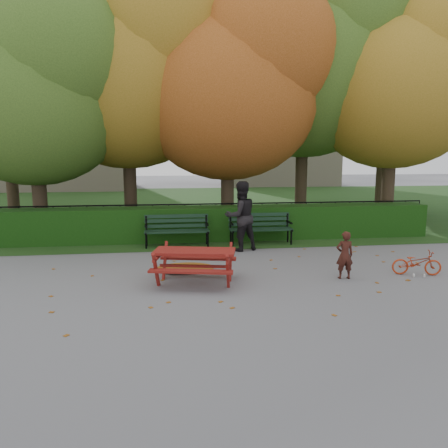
{
  "coord_description": "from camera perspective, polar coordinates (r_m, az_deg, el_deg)",
  "views": [
    {
      "loc": [
        -1.62,
        -8.47,
        2.57
      ],
      "look_at": [
        -0.29,
        1.22,
        1.0
      ],
      "focal_mm": 35.0,
      "sensor_mm": 36.0,
      "label": 1
    }
  ],
  "objects": [
    {
      "name": "leaf_pile",
      "position": [
        9.89,
        -5.11,
        -5.71
      ],
      "size": [
        1.56,
        1.32,
        0.09
      ],
      "primitive_type": "ellipsoid",
      "rotation": [
        0.0,
        0.0,
        -0.35
      ],
      "color": "brown",
      "rests_on": "ground"
    },
    {
      "name": "building_left",
      "position": [
        35.6,
        -20.54,
        16.51
      ],
      "size": [
        10.0,
        7.0,
        15.0
      ],
      "primitive_type": "cube",
      "color": "#BDAC93",
      "rests_on": "ground"
    },
    {
      "name": "tree_g",
      "position": [
        20.96,
        21.56,
        16.18
      ],
      "size": [
        6.3,
        6.0,
        8.55
      ],
      "color": "#32241B",
      "rests_on": "ground"
    },
    {
      "name": "bicycle",
      "position": [
        10.25,
        23.86,
        -4.66
      ],
      "size": [
        1.07,
        0.6,
        0.53
      ],
      "primitive_type": "imported",
      "rotation": [
        0.0,
        0.0,
        1.32
      ],
      "color": "#AC2F0F",
      "rests_on": "ground"
    },
    {
      "name": "tree_b",
      "position": [
        15.5,
        -11.34,
        19.47
      ],
      "size": [
        6.72,
        6.4,
        8.79
      ],
      "color": "#32241B",
      "rests_on": "ground"
    },
    {
      "name": "leaf_scatter",
      "position": [
        9.28,
        2.59,
        -6.93
      ],
      "size": [
        9.0,
        5.7,
        0.01
      ],
      "primitive_type": null,
      "color": "brown",
      "rests_on": "ground"
    },
    {
      "name": "picnic_table",
      "position": [
        8.74,
        -3.85,
        -4.39
      ],
      "size": [
        1.83,
        1.6,
        0.78
      ],
      "rotation": [
        0.0,
        0.0,
        -0.21
      ],
      "color": "maroon",
      "rests_on": "ground"
    },
    {
      "name": "hedge",
      "position": [
        13.24,
        -0.65,
        0.11
      ],
      "size": [
        13.0,
        0.9,
        1.0
      ],
      "primitive_type": "cube",
      "color": "black",
      "rests_on": "ground"
    },
    {
      "name": "tree_d",
      "position": [
        16.98,
        12.06,
        20.51
      ],
      "size": [
        7.14,
        6.8,
        9.58
      ],
      "color": "#32241B",
      "rests_on": "ground"
    },
    {
      "name": "adult",
      "position": [
        11.66,
        2.18,
        1.04
      ],
      "size": [
        1.09,
        0.96,
        1.87
      ],
      "primitive_type": "imported",
      "rotation": [
        0.0,
        0.0,
        3.47
      ],
      "color": "black",
      "rests_on": "ground"
    },
    {
      "name": "bench_right",
      "position": [
        12.64,
        4.75,
        -0.25
      ],
      "size": [
        1.8,
        0.57,
        0.88
      ],
      "color": "black",
      "rests_on": "ground"
    },
    {
      "name": "building_right",
      "position": [
        37.88,
        7.2,
        14.23
      ],
      "size": [
        9.0,
        6.0,
        12.0
      ],
      "primitive_type": "cube",
      "color": "#BDAC93",
      "rests_on": "ground"
    },
    {
      "name": "tree_c",
      "position": [
        14.81,
        1.95,
        17.86
      ],
      "size": [
        6.3,
        6.0,
        8.0
      ],
      "color": "#32241B",
      "rests_on": "ground"
    },
    {
      "name": "ground",
      "position": [
        9.0,
        2.94,
        -7.49
      ],
      "size": [
        90.0,
        90.0,
        0.0
      ],
      "primitive_type": "plane",
      "color": "slate",
      "rests_on": "ground"
    },
    {
      "name": "bench_left",
      "position": [
        12.35,
        -6.19,
        -0.5
      ],
      "size": [
        1.8,
        0.57,
        0.88
      ],
      "color": "black",
      "rests_on": "ground"
    },
    {
      "name": "tree_e",
      "position": [
        16.6,
        22.78,
        17.14
      ],
      "size": [
        6.09,
        5.8,
        8.16
      ],
      "color": "#32241B",
      "rests_on": "ground"
    },
    {
      "name": "child",
      "position": [
        9.41,
        15.48,
        -3.93
      ],
      "size": [
        0.38,
        0.26,
        1.0
      ],
      "primitive_type": "imported",
      "rotation": [
        0.0,
        0.0,
        3.09
      ],
      "color": "#3A1812",
      "rests_on": "ground"
    },
    {
      "name": "grass_strip",
      "position": [
        22.68,
        -3.63,
        2.59
      ],
      "size": [
        90.0,
        90.0,
        0.0
      ],
      "primitive_type": "plane",
      "color": "#1A3D14",
      "rests_on": "ground"
    },
    {
      "name": "tree_a",
      "position": [
        14.63,
        -22.76,
        16.09
      ],
      "size": [
        5.88,
        5.6,
        7.48
      ],
      "color": "#32241B",
      "rests_on": "ground"
    },
    {
      "name": "iron_fence",
      "position": [
        14.02,
        -1.06,
        0.77
      ],
      "size": [
        14.0,
        0.04,
        1.02
      ],
      "color": "black",
      "rests_on": "ground"
    },
    {
      "name": "tree_f",
      "position": [
        18.81,
        -26.02,
        17.78
      ],
      "size": [
        6.93,
        6.6,
        9.19
      ],
      "color": "#32241B",
      "rests_on": "ground"
    }
  ]
}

